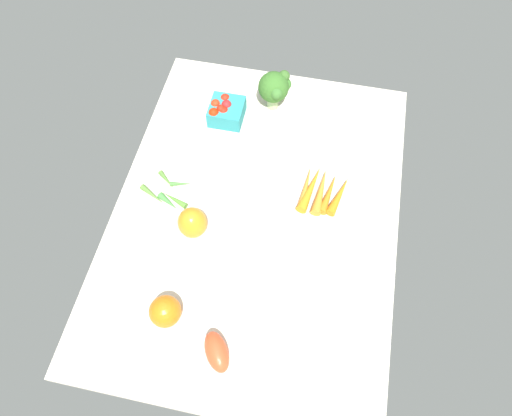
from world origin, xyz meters
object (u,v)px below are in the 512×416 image
at_px(heirloom_tomato_orange, 165,311).
at_px(bell_pepper_orange, 192,223).
at_px(okra_pile, 167,194).
at_px(broccoli_head, 275,88).
at_px(roma_tomato, 217,352).
at_px(carrot_bunch, 321,191).
at_px(berry_basket, 226,111).

bearing_deg(heirloom_tomato_orange, bell_pepper_orange, 179.70).
relative_size(okra_pile, broccoli_head, 1.12).
height_order(bell_pepper_orange, roma_tomato, bell_pepper_orange).
bearing_deg(carrot_bunch, berry_basket, -123.52).
distance_m(carrot_bunch, broccoli_head, 0.35).
bearing_deg(bell_pepper_orange, okra_pile, -131.18).
bearing_deg(bell_pepper_orange, broccoli_head, 164.95).
bearing_deg(berry_basket, heirloom_tomato_orange, 0.65).
relative_size(broccoli_head, berry_basket, 1.28).
bearing_deg(berry_basket, broccoli_head, 119.34).
relative_size(carrot_bunch, bell_pepper_orange, 1.71).
bearing_deg(roma_tomato, carrot_bunch, -51.51).
height_order(broccoli_head, heirloom_tomato_orange, broccoli_head).
relative_size(carrot_bunch, berry_basket, 1.55).
relative_size(okra_pile, heirloom_tomato_orange, 1.89).
xyz_separation_m(okra_pile, carrot_bunch, (-0.09, 0.41, 0.01)).
bearing_deg(bell_pepper_orange, heirloom_tomato_orange, -0.30).
relative_size(bell_pepper_orange, berry_basket, 0.91).
bearing_deg(bell_pepper_orange, carrot_bunch, 120.45).
bearing_deg(roma_tomato, okra_pile, -0.02).
relative_size(broccoli_head, bell_pepper_orange, 1.41).
xyz_separation_m(carrot_bunch, broccoli_head, (-0.29, -0.18, 0.07)).
height_order(bell_pepper_orange, heirloom_tomato_orange, bell_pepper_orange).
distance_m(okra_pile, berry_basket, 0.32).
distance_m(broccoli_head, berry_basket, 0.16).
bearing_deg(berry_basket, roma_tomato, 11.93).
bearing_deg(broccoli_head, berry_basket, -60.66).
relative_size(berry_basket, heirloom_tomato_orange, 1.32).
relative_size(carrot_bunch, broccoli_head, 1.22).
bearing_deg(okra_pile, broccoli_head, 149.08).
height_order(okra_pile, roma_tomato, roma_tomato).
xyz_separation_m(broccoli_head, heirloom_tomato_orange, (0.70, -0.13, -0.04)).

